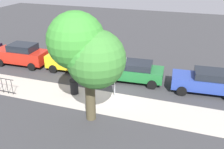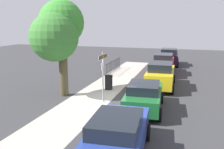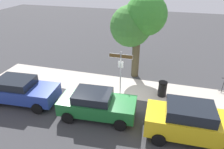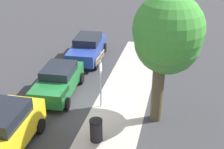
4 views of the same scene
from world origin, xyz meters
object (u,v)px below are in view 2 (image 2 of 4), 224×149
(car_red, at_px, (163,64))
(street_sign, at_px, (103,67))
(shade_tree, at_px, (57,31))
(car_green, at_px, (144,96))
(trash_bin, at_px, (109,82))
(car_black, at_px, (169,57))
(car_blue, at_px, (117,136))
(car_yellow, at_px, (161,75))

(car_red, bearing_deg, street_sign, 162.22)
(shade_tree, height_order, car_green, shade_tree)
(car_green, xyz_separation_m, trash_bin, (3.29, 2.98, -0.28))
(car_black, bearing_deg, car_blue, 176.83)
(car_red, relative_size, trash_bin, 4.49)
(car_black, bearing_deg, shade_tree, 154.43)
(street_sign, height_order, car_red, street_sign)
(street_sign, xyz_separation_m, shade_tree, (0.41, 3.01, 1.93))
(car_blue, xyz_separation_m, car_green, (4.80, -0.07, -0.02))
(car_blue, bearing_deg, car_yellow, -6.41)
(shade_tree, bearing_deg, car_black, -23.17)
(street_sign, bearing_deg, car_yellow, -34.44)
(car_black, distance_m, trash_bin, 11.56)
(shade_tree, height_order, car_yellow, shade_tree)
(car_green, bearing_deg, trash_bin, 38.25)
(car_blue, distance_m, car_green, 4.80)
(car_green, relative_size, car_black, 0.99)
(car_blue, relative_size, car_yellow, 1.00)
(car_red, distance_m, trash_bin, 7.01)
(street_sign, relative_size, shade_tree, 0.49)
(car_green, bearing_deg, street_sign, 70.35)
(car_green, height_order, car_red, car_red)
(shade_tree, relative_size, car_green, 1.41)
(shade_tree, height_order, trash_bin, shade_tree)
(street_sign, relative_size, car_green, 0.69)
(street_sign, bearing_deg, car_black, -11.05)
(street_sign, xyz_separation_m, trash_bin, (2.59, 0.50, -1.55))
(street_sign, height_order, trash_bin, street_sign)
(car_yellow, bearing_deg, car_green, 174.41)
(shade_tree, xyz_separation_m, trash_bin, (2.18, -2.52, -3.48))
(street_sign, distance_m, car_green, 2.87)
(shade_tree, distance_m, car_blue, 8.63)
(shade_tree, distance_m, car_green, 6.45)
(car_blue, distance_m, car_yellow, 9.61)
(car_blue, bearing_deg, street_sign, 19.65)
(car_yellow, height_order, car_red, car_red)
(car_green, bearing_deg, car_blue, 175.32)
(street_sign, distance_m, car_yellow, 5.10)
(car_black, bearing_deg, street_sign, 166.56)
(street_sign, distance_m, car_black, 14.01)
(shade_tree, height_order, car_blue, shade_tree)
(car_yellow, bearing_deg, shade_tree, 120.68)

